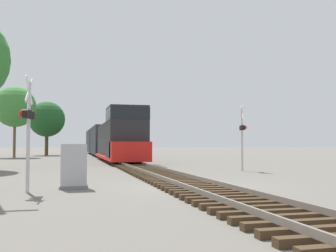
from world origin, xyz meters
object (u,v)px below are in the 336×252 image
at_px(freight_train, 105,141).
at_px(tree_mid_background, 15,107).
at_px(crossing_signal_far, 243,131).
at_px(crossing_signal_near, 28,120).
at_px(tree_deep_background, 47,119).
at_px(relay_cabinet, 74,167).

xyz_separation_m(freight_train, tree_mid_background, (-10.96, -0.34, 4.15)).
distance_m(crossing_signal_far, tree_mid_background, 33.89).
height_order(crossing_signal_near, tree_deep_background, tree_deep_background).
xyz_separation_m(crossing_signal_near, tree_mid_background, (-5.19, 37.24, 3.80)).
relative_size(crossing_signal_far, relay_cabinet, 2.47).
distance_m(relay_cabinet, tree_deep_background, 45.96).
bearing_deg(tree_deep_background, crossing_signal_near, -87.62).
height_order(tree_mid_background, tree_deep_background, tree_mid_background).
bearing_deg(freight_train, relay_cabinet, -96.57).
xyz_separation_m(relay_cabinet, tree_deep_background, (-3.46, 45.61, 4.49)).
height_order(relay_cabinet, tree_mid_background, tree_mid_background).
height_order(crossing_signal_near, relay_cabinet, crossing_signal_near).
xyz_separation_m(freight_train, relay_cabinet, (-4.24, -36.78, -1.26)).
distance_m(freight_train, crossing_signal_far, 30.15).
height_order(freight_train, relay_cabinet, freight_train).
bearing_deg(crossing_signal_near, freight_train, 179.97).
relative_size(crossing_signal_near, crossing_signal_far, 0.97).
height_order(freight_train, crossing_signal_near, freight_train).
xyz_separation_m(freight_train, tree_deep_background, (-7.69, 8.83, 3.23)).
bearing_deg(tree_deep_background, relay_cabinet, -85.67).
bearing_deg(crossing_signal_far, tree_deep_background, 35.13).
xyz_separation_m(crossing_signal_far, relay_cabinet, (-9.96, -7.18, -1.63)).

